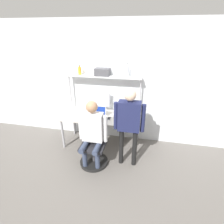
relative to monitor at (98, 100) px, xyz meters
The scene contains 13 objects.
ground_plane 1.20m from the monitor, 77.78° to the right, with size 12.00×12.00×0.00m, color slate.
wall_back 0.41m from the monitor, 50.35° to the left, with size 8.00×0.06×2.70m.
desk 0.44m from the monitor, 60.13° to the right, with size 1.74×0.78×0.73m.
shelf_unit 0.36m from the monitor, ahead, with size 1.66×0.23×1.57m.
monitor is the anchor object (origin of this frame).
laptop 0.42m from the monitor, 70.80° to the right, with size 0.29×0.26×0.25m.
cell_phone 0.56m from the monitor, 45.77° to the right, with size 0.07×0.15×0.01m.
office_chair 1.17m from the monitor, 79.88° to the right, with size 0.56×0.56×0.91m.
person_seated 0.99m from the monitor, 80.41° to the right, with size 0.55×0.47×1.34m.
person_standing 1.15m from the monitor, 44.72° to the right, with size 0.57×0.21×1.57m.
bottle_amber 0.76m from the monitor, behind, with size 0.07×0.07×0.20m.
bottle_clear 0.95m from the monitor, ahead, with size 0.06×0.06×0.28m.
storage_box 0.66m from the monitor, ahead, with size 0.32×0.20×0.16m.
Camera 1 is at (0.95, -2.95, 2.44)m, focal length 28.00 mm.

